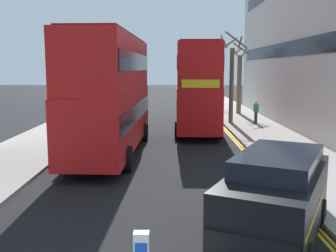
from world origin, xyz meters
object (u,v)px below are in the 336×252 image
double_decker_bus_away (111,91)px  pedestrian_far (255,112)px  double_decker_bus_oncoming (197,84)px  taxi_minivan (275,197)px

double_decker_bus_away → pedestrian_far: (9.02, 9.24, -2.04)m
double_decker_bus_oncoming → pedestrian_far: bearing=22.8°
double_decker_bus_away → double_decker_bus_oncoming: 8.74m
double_decker_bus_away → double_decker_bus_oncoming: bearing=57.9°
double_decker_bus_away → double_decker_bus_oncoming: same height
pedestrian_far → double_decker_bus_away: bearing=-134.3°
double_decker_bus_oncoming → taxi_minivan: size_ratio=2.12×
double_decker_bus_away → taxi_minivan: 11.19m
double_decker_bus_away → pedestrian_far: size_ratio=6.73×
double_decker_bus_away → taxi_minivan: bearing=-61.5°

